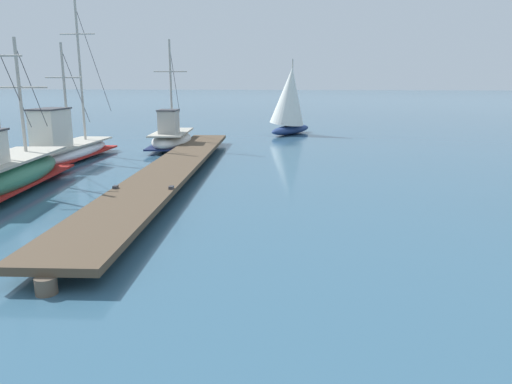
% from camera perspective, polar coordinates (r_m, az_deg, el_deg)
% --- Properties ---
extents(floating_dock, '(3.69, 20.23, 0.53)m').
position_cam_1_polar(floating_dock, '(17.89, -9.77, 2.90)').
color(floating_dock, brown).
rests_on(floating_dock, ground).
extents(fishing_boat_1, '(2.18, 9.13, 7.09)m').
position_cam_1_polar(fishing_boat_1, '(22.57, -21.78, 4.90)').
color(fishing_boat_1, silver).
rests_on(fishing_boat_1, ground).
extents(fishing_boat_4, '(2.48, 5.17, 5.47)m').
position_cam_1_polar(fishing_boat_4, '(25.36, -9.92, 6.35)').
color(fishing_boat_4, silver).
rests_on(fishing_boat_4, ground).
extents(distant_sailboat, '(3.30, 4.48, 4.82)m').
position_cam_1_polar(distant_sailboat, '(31.92, 3.99, 10.69)').
color(distant_sailboat, navy).
rests_on(distant_sailboat, ground).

